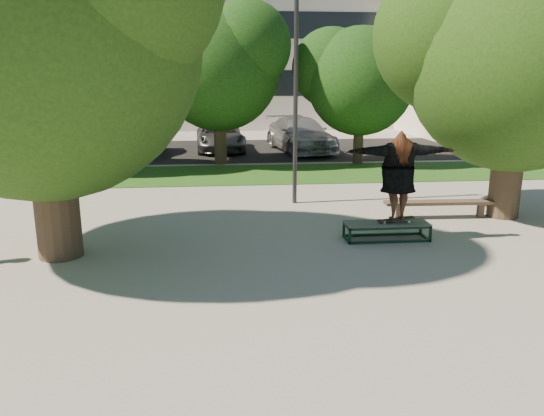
{
  "coord_description": "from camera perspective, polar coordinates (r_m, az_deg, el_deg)",
  "views": [
    {
      "loc": [
        -1.07,
        -9.26,
        3.45
      ],
      "look_at": [
        -0.08,
        0.6,
        0.97
      ],
      "focal_mm": 35.0,
      "sensor_mm": 36.0,
      "label": 1
    }
  ],
  "objects": [
    {
      "name": "ground",
      "position": [
        9.93,
        0.79,
        -6.26
      ],
      "size": [
        120.0,
        120.0,
        0.0
      ],
      "primitive_type": "plane",
      "color": "gray",
      "rests_on": "ground"
    },
    {
      "name": "car_grey",
      "position": [
        25.27,
        -5.61,
        7.61
      ],
      "size": [
        2.35,
        4.76,
        1.3
      ],
      "primitive_type": "imported",
      "rotation": [
        0.0,
        0.0,
        0.04
      ],
      "color": "slate",
      "rests_on": "asphalt_strip"
    },
    {
      "name": "car_dark",
      "position": [
        24.61,
        -13.7,
        7.11
      ],
      "size": [
        1.71,
        4.03,
        1.29
      ],
      "primitive_type": "imported",
      "rotation": [
        0.0,
        0.0,
        -0.09
      ],
      "color": "black",
      "rests_on": "asphalt_strip"
    },
    {
      "name": "bg_tree_left",
      "position": [
        21.06,
        -21.56,
        13.87
      ],
      "size": [
        5.28,
        4.51,
        5.77
      ],
      "color": "#38281E",
      "rests_on": "ground"
    },
    {
      "name": "bg_tree_right",
      "position": [
        21.54,
        9.31,
        13.98
      ],
      "size": [
        5.04,
        4.31,
        5.43
      ],
      "color": "#38281E",
      "rests_on": "ground"
    },
    {
      "name": "grind_box",
      "position": [
        11.73,
        12.2,
        -2.41
      ],
      "size": [
        1.8,
        0.6,
        0.38
      ],
      "color": "#113323",
      "rests_on": "ground"
    },
    {
      "name": "bg_tree_mid",
      "position": [
        21.34,
        -6.0,
        15.49
      ],
      "size": [
        5.76,
        4.92,
        6.24
      ],
      "color": "#38281E",
      "rests_on": "ground"
    },
    {
      "name": "lamppost",
      "position": [
        14.41,
        2.56,
        12.85
      ],
      "size": [
        0.25,
        0.15,
        6.11
      ],
      "color": "#2D2D30",
      "rests_on": "ground"
    },
    {
      "name": "asphalt_strip",
      "position": [
        25.51,
        -3.33,
        6.26
      ],
      "size": [
        40.0,
        8.0,
        0.01
      ],
      "primitive_type": "cube",
      "color": "black",
      "rests_on": "ground"
    },
    {
      "name": "car_silver_a",
      "position": [
        26.95,
        -23.04,
        7.25
      ],
      "size": [
        2.44,
        4.78,
        1.56
      ],
      "primitive_type": "imported",
      "rotation": [
        0.0,
        0.0,
        0.13
      ],
      "color": "#B2B3B7",
      "rests_on": "asphalt_strip"
    },
    {
      "name": "side_building",
      "position": [
        36.62,
        26.4,
        13.49
      ],
      "size": [
        15.0,
        10.0,
        8.0
      ],
      "primitive_type": "cube",
      "color": "silver",
      "rests_on": "ground"
    },
    {
      "name": "tree_left",
      "position": [
        10.88,
        -24.21,
        18.01
      ],
      "size": [
        6.96,
        5.95,
        7.12
      ],
      "color": "#38281E",
      "rests_on": "ground"
    },
    {
      "name": "office_building",
      "position": [
        41.5,
        -7.48,
        20.22
      ],
      "size": [
        30.0,
        14.12,
        16.0
      ],
      "color": "silver",
      "rests_on": "ground"
    },
    {
      "name": "bench",
      "position": [
        13.8,
        17.7,
        0.44
      ],
      "size": [
        2.82,
        0.47,
        0.43
      ],
      "rotation": [
        0.0,
        0.0,
        -0.03
      ],
      "color": "#4E3C2F",
      "rests_on": "ground"
    },
    {
      "name": "skater_rig",
      "position": [
        11.52,
        13.44,
        3.42
      ],
      "size": [
        2.35,
        0.71,
        1.98
      ],
      "rotation": [
        0.0,
        0.0,
        3.11
      ],
      "color": "white",
      "rests_on": "grind_box"
    },
    {
      "name": "grass_strip",
      "position": [
        19.18,
        0.53,
        3.71
      ],
      "size": [
        30.0,
        4.0,
        0.02
      ],
      "primitive_type": "cube",
      "color": "#1E4012",
      "rests_on": "ground"
    },
    {
      "name": "car_silver_b",
      "position": [
        25.01,
        3.08,
        7.89
      ],
      "size": [
        3.13,
        5.68,
        1.56
      ],
      "primitive_type": "imported",
      "rotation": [
        0.0,
        0.0,
        0.18
      ],
      "color": "#B1B1B6",
      "rests_on": "asphalt_strip"
    },
    {
      "name": "tree_right",
      "position": [
        14.2,
        24.67,
        15.43
      ],
      "size": [
        6.24,
        5.33,
        6.51
      ],
      "color": "#38281E",
      "rests_on": "ground"
    }
  ]
}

